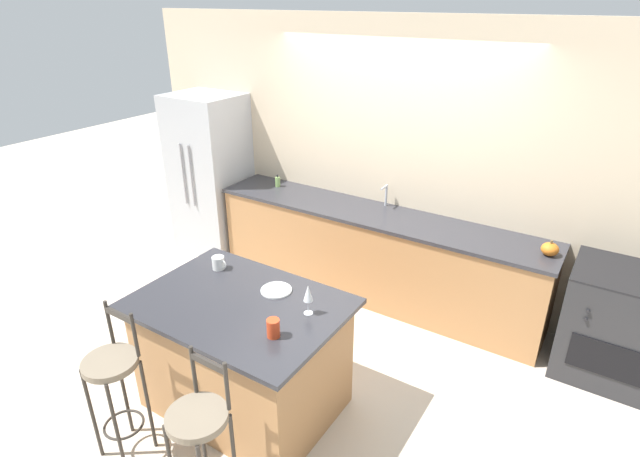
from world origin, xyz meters
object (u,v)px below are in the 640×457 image
(refrigerator, at_px, (211,174))
(oven_range, at_px, (617,325))
(coffee_mug, at_px, (219,263))
(tumbler_cup, at_px, (273,328))
(wine_glass, at_px, (308,294))
(soap_bottle, at_px, (278,182))
(dinner_plate, at_px, (276,290))
(bar_stool_far, at_px, (200,435))
(bar_stool_near, at_px, (115,379))
(pumpkin_decoration, at_px, (550,249))

(refrigerator, bearing_deg, oven_range, 0.07)
(coffee_mug, relative_size, tumbler_cup, 1.06)
(tumbler_cup, bearing_deg, wine_glass, 82.02)
(oven_range, height_order, coffee_mug, coffee_mug)
(oven_range, height_order, wine_glass, wine_glass)
(coffee_mug, height_order, soap_bottle, soap_bottle)
(dinner_plate, relative_size, wine_glass, 1.04)
(soap_bottle, bearing_deg, bar_stool_far, -60.98)
(bar_stool_near, relative_size, wine_glass, 5.08)
(bar_stool_far, distance_m, soap_bottle, 3.20)
(coffee_mug, bearing_deg, wine_glass, -7.75)
(refrigerator, relative_size, pumpkin_decoration, 13.44)
(refrigerator, distance_m, bar_stool_far, 3.62)
(oven_range, relative_size, bar_stool_far, 0.85)
(oven_range, xyz_separation_m, pumpkin_decoration, (-0.59, 0.01, 0.51))
(refrigerator, distance_m, oven_range, 4.34)
(oven_range, relative_size, wine_glass, 4.30)
(refrigerator, distance_m, wine_glass, 3.06)
(bar_stool_near, bearing_deg, tumbler_cup, 35.98)
(oven_range, xyz_separation_m, bar_stool_far, (-1.88, -2.67, 0.16))
(coffee_mug, height_order, pumpkin_decoration, pumpkin_decoration)
(refrigerator, bearing_deg, tumbler_cup, -39.32)
(bar_stool_near, relative_size, bar_stool_far, 1.00)
(coffee_mug, xyz_separation_m, tumbler_cup, (0.87, -0.45, 0.01))
(oven_range, xyz_separation_m, wine_glass, (-1.79, -1.72, 0.60))
(wine_glass, distance_m, coffee_mug, 0.93)
(bar_stool_far, bearing_deg, refrigerator, 132.50)
(wine_glass, bearing_deg, soap_bottle, 131.71)
(bar_stool_near, xyz_separation_m, bar_stool_far, (0.78, -0.03, 0.00))
(bar_stool_near, distance_m, pumpkin_decoration, 3.38)
(bar_stool_far, xyz_separation_m, coffee_mug, (-0.83, 1.07, 0.34))
(dinner_plate, bearing_deg, refrigerator, 143.63)
(pumpkin_decoration, relative_size, soap_bottle, 1.03)
(bar_stool_far, bearing_deg, soap_bottle, 119.02)
(oven_range, distance_m, tumbler_cup, 2.79)
(oven_range, bearing_deg, coffee_mug, -149.57)
(refrigerator, distance_m, dinner_plate, 2.71)
(bar_stool_near, distance_m, soap_bottle, 2.88)
(oven_range, distance_m, bar_stool_far, 3.27)
(wine_glass, bearing_deg, oven_range, 43.77)
(refrigerator, relative_size, dinner_plate, 8.24)
(oven_range, height_order, bar_stool_near, bar_stool_near)
(coffee_mug, bearing_deg, bar_stool_near, -87.34)
(coffee_mug, height_order, tumbler_cup, tumbler_cup)
(refrigerator, bearing_deg, dinner_plate, -36.37)
(wine_glass, bearing_deg, refrigerator, 145.89)
(wine_glass, bearing_deg, bar_stool_far, -95.40)
(wine_glass, height_order, soap_bottle, wine_glass)
(refrigerator, relative_size, bar_stool_far, 1.69)
(bar_stool_near, bearing_deg, wine_glass, 46.62)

